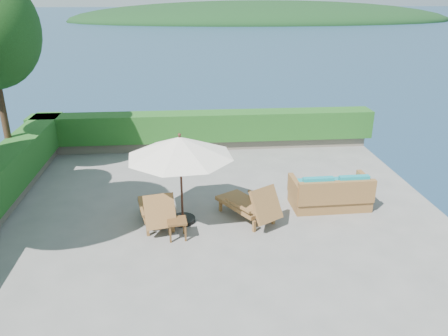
{
  "coord_description": "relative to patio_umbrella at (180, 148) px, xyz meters",
  "views": [
    {
      "loc": [
        -0.63,
        -9.79,
        5.37
      ],
      "look_at": [
        0.3,
        0.8,
        1.1
      ],
      "focal_mm": 35.0,
      "sensor_mm": 36.0,
      "label": 1
    }
  ],
  "objects": [
    {
      "name": "offshore_island",
      "position": [
        25.82,
        140.0,
        -4.97
      ],
      "size": [
        126.0,
        57.6,
        12.6
      ],
      "primitive_type": "ellipsoid",
      "color": "black",
      "rests_on": "ocean"
    },
    {
      "name": "patio_umbrella",
      "position": [
        0.0,
        0.0,
        0.0
      ],
      "size": [
        3.25,
        3.25,
        2.34
      ],
      "rotation": [
        0.0,
        0.0,
        -0.29
      ],
      "color": "black",
      "rests_on": "ground"
    },
    {
      "name": "side_table",
      "position": [
        -0.12,
        -0.79,
        -1.58
      ],
      "size": [
        0.49,
        0.49,
        0.47
      ],
      "rotation": [
        0.0,
        0.0,
        0.1
      ],
      "color": "brown",
      "rests_on": "ground"
    },
    {
      "name": "wicker_loveseat",
      "position": [
        3.94,
        0.45,
        -1.58
      ],
      "size": [
        2.1,
        1.11,
        1.02
      ],
      "rotation": [
        0.0,
        0.0,
        0.02
      ],
      "color": "olive",
      "rests_on": "ground"
    },
    {
      "name": "ground",
      "position": [
        0.82,
        -0.0,
        -1.97
      ],
      "size": [
        12.0,
        12.0,
        0.0
      ],
      "primitive_type": "plane",
      "color": "gray",
      "rests_on": "ground"
    },
    {
      "name": "planter_wall_far",
      "position": [
        0.82,
        5.6,
        -1.79
      ],
      "size": [
        12.0,
        0.6,
        0.36
      ],
      "primitive_type": "cube",
      "color": "slate",
      "rests_on": "ground"
    },
    {
      "name": "lounge_left",
      "position": [
        -0.63,
        -0.09,
        -1.55
      ],
      "size": [
        1.06,
        1.86,
        1.01
      ],
      "rotation": [
        0.0,
        0.0,
        0.21
      ],
      "color": "olive",
      "rests_on": "ground"
    },
    {
      "name": "hedge_far",
      "position": [
        0.82,
        5.6,
        -1.12
      ],
      "size": [
        12.4,
        0.9,
        1.0
      ],
      "primitive_type": "cube",
      "color": "#124015",
      "rests_on": "planter_wall_far"
    },
    {
      "name": "lounge_right",
      "position": [
        1.71,
        -0.06,
        -1.53
      ],
      "size": [
        1.6,
        1.94,
        1.05
      ],
      "rotation": [
        0.0,
        0.0,
        0.56
      ],
      "color": "olive",
      "rests_on": "ground"
    },
    {
      "name": "foundation",
      "position": [
        0.82,
        -0.0,
        -3.52
      ],
      "size": [
        12.0,
        12.0,
        3.0
      ],
      "primitive_type": "cube",
      "color": "#504A3F",
      "rests_on": "ocean"
    },
    {
      "name": "ocean",
      "position": [
        0.82,
        -0.0,
        -4.97
      ],
      "size": [
        600.0,
        600.0,
        0.0
      ],
      "primitive_type": "plane",
      "color": "#162647",
      "rests_on": "ground"
    }
  ]
}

